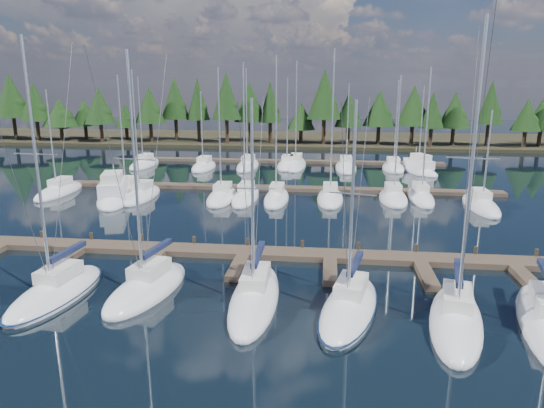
# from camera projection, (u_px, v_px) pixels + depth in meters

# --- Properties ---
(ground) EXTENTS (260.00, 260.00, 0.00)m
(ground) POSITION_uv_depth(u_px,v_px,m) (267.00, 212.00, 46.08)
(ground) COLOR black
(ground) RESTS_ON ground
(far_shore) EXTENTS (220.00, 30.00, 0.60)m
(far_shore) POSITION_uv_depth(u_px,v_px,m) (302.00, 139.00, 103.84)
(far_shore) COLOR #2C2818
(far_shore) RESTS_ON ground
(main_dock) EXTENTS (44.00, 6.13, 0.90)m
(main_dock) POSITION_uv_depth(u_px,v_px,m) (244.00, 255.00, 33.84)
(main_dock) COLOR #4E4031
(main_dock) RESTS_ON ground
(back_docks) EXTENTS (50.00, 21.80, 0.40)m
(back_docks) POSITION_uv_depth(u_px,v_px,m) (285.00, 173.00, 64.91)
(back_docks) COLOR #4E4031
(back_docks) RESTS_ON ground
(front_sailboat_1) EXTENTS (3.68, 8.52, 15.02)m
(front_sailboat_1) POSITION_uv_depth(u_px,v_px,m) (57.00, 292.00, 27.66)
(front_sailboat_1) COLOR white
(front_sailboat_1) RESTS_ON ground
(front_sailboat_2) EXTENTS (4.18, 8.20, 14.37)m
(front_sailboat_2) POSITION_uv_depth(u_px,v_px,m) (147.00, 288.00, 28.23)
(front_sailboat_2) COLOR white
(front_sailboat_2) RESTS_ON ground
(front_sailboat_3) EXTENTS (2.77, 9.57, 11.97)m
(front_sailboat_3) POSITION_uv_depth(u_px,v_px,m) (255.00, 297.00, 27.00)
(front_sailboat_3) COLOR white
(front_sailboat_3) RESTS_ON ground
(front_sailboat_4) EXTENTS (4.58, 9.14, 11.93)m
(front_sailboat_4) POSITION_uv_depth(u_px,v_px,m) (349.00, 307.00, 25.80)
(front_sailboat_4) COLOR white
(front_sailboat_4) RESTS_ON ground
(front_sailboat_5) EXTENTS (4.34, 9.14, 15.53)m
(front_sailboat_5) POSITION_uv_depth(u_px,v_px,m) (456.00, 319.00, 24.43)
(front_sailboat_5) COLOR white
(front_sailboat_5) RESTS_ON ground
(back_sailboat_rows) EXTENTS (47.21, 33.10, 15.98)m
(back_sailboat_rows) POSITION_uv_depth(u_px,v_px,m) (278.00, 179.00, 60.56)
(back_sailboat_rows) COLOR white
(back_sailboat_rows) RESTS_ON ground
(motor_yacht_left) EXTENTS (6.15, 10.47, 4.98)m
(motor_yacht_left) POSITION_uv_depth(u_px,v_px,m) (114.00, 195.00, 50.58)
(motor_yacht_left) COLOR white
(motor_yacht_left) RESTS_ON ground
(motor_yacht_right) EXTENTS (5.80, 8.90, 4.23)m
(motor_yacht_right) POSITION_uv_depth(u_px,v_px,m) (418.00, 169.00, 66.61)
(motor_yacht_right) COLOR white
(motor_yacht_right) RESTS_ON ground
(tree_line) EXTENTS (186.05, 11.54, 14.03)m
(tree_line) POSITION_uv_depth(u_px,v_px,m) (289.00, 107.00, 92.90)
(tree_line) COLOR black
(tree_line) RESTS_ON far_shore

